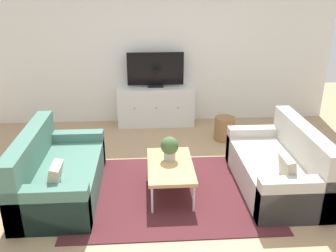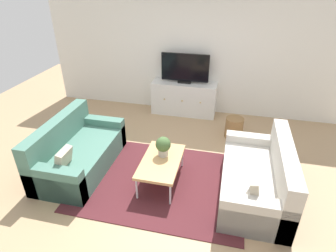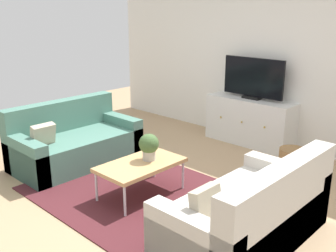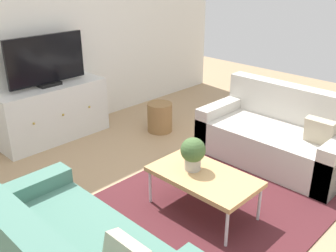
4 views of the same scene
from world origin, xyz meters
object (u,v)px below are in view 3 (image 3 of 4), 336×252
at_px(potted_plant, 149,146).
at_px(coffee_table, 141,165).
at_px(couch_left_side, 73,143).
at_px(couch_right_side, 252,216).
at_px(flat_screen_tv, 253,78).
at_px(tv_console, 250,121).
at_px(wicker_basket, 292,164).

bearing_deg(potted_plant, coffee_table, -87.98).
distance_m(couch_left_side, couch_right_side, 2.88).
xyz_separation_m(couch_right_side, coffee_table, (-1.44, -0.04, 0.09)).
distance_m(coffee_table, flat_screen_tv, 2.52).
bearing_deg(flat_screen_tv, coffee_table, -87.71).
bearing_deg(coffee_table, potted_plant, 92.02).
bearing_deg(couch_left_side, couch_right_side, 0.00).
relative_size(coffee_table, potted_plant, 3.14).
bearing_deg(tv_console, flat_screen_tv, 90.00).
xyz_separation_m(potted_plant, tv_console, (-0.09, 2.28, -0.21)).
xyz_separation_m(couch_right_side, flat_screen_tv, (-1.54, 2.39, 0.76)).
distance_m(couch_right_side, wicker_basket, 1.63).
distance_m(couch_left_side, tv_console, 2.73).
xyz_separation_m(potted_plant, wicker_basket, (1.04, 1.48, -0.37)).
bearing_deg(wicker_basket, coffee_table, -122.70).
bearing_deg(tv_console, coffee_table, -87.70).
bearing_deg(flat_screen_tv, couch_right_side, -57.32).
bearing_deg(couch_right_side, potted_plant, 176.28).
relative_size(couch_right_side, coffee_table, 1.72).
distance_m(couch_right_side, coffee_table, 1.44).
bearing_deg(flat_screen_tv, potted_plant, -87.70).
height_order(flat_screen_tv, wicker_basket, flat_screen_tv).
height_order(couch_left_side, coffee_table, couch_left_side).
height_order(couch_left_side, couch_right_side, same).
height_order(potted_plant, wicker_basket, potted_plant).
relative_size(couch_left_side, flat_screen_tv, 1.65).
xyz_separation_m(flat_screen_tv, wicker_basket, (1.13, -0.82, -0.84)).
bearing_deg(flat_screen_tv, wicker_basket, -35.81).
relative_size(couch_left_side, tv_console, 1.19).
distance_m(potted_plant, wicker_basket, 1.85).
bearing_deg(couch_right_side, couch_left_side, 180.00).
bearing_deg(couch_left_side, potted_plant, 3.74).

